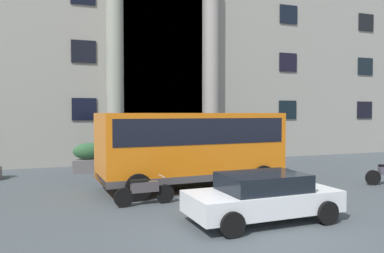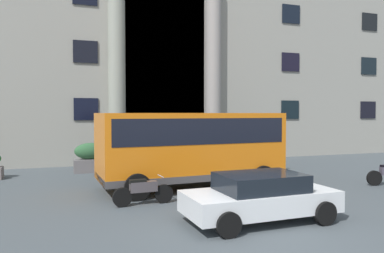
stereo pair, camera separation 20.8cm
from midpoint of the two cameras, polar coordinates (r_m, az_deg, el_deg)
ground_plane at (r=9.65m, az=9.97°, el=-15.78°), size 80.00×64.00×0.12m
office_building_facade at (r=26.21m, az=-9.07°, el=11.14°), size 40.07×9.72×14.03m
orange_minibus at (r=14.38m, az=0.30°, el=-2.60°), size 7.08×3.11×2.88m
bus_stop_sign at (r=17.61m, az=12.01°, el=-1.68°), size 0.44×0.08×2.83m
hedge_planter_east at (r=20.59m, az=8.45°, el=-4.20°), size 1.55×0.78×1.32m
hedge_planter_entrance_left at (r=18.93m, az=-14.91°, el=-4.65°), size 1.55×0.77×1.43m
parked_sedan_second at (r=10.31m, az=10.92°, el=-10.40°), size 4.13×2.08×1.29m
scooter_by_planter at (r=11.98m, az=-7.09°, el=-9.68°), size 1.95×0.55×0.89m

